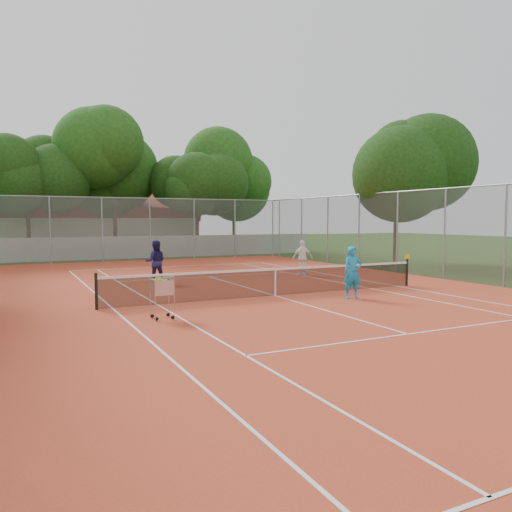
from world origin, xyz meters
name	(u,v)px	position (x,y,z in m)	size (l,w,h in m)	color
ground	(275,296)	(0.00, 0.00, 0.00)	(120.00, 120.00, 0.00)	#1B3C10
court_pad	(275,296)	(0.00, 0.00, 0.01)	(18.00, 34.00, 0.02)	#BF4325
court_lines	(275,296)	(0.00, 0.00, 0.02)	(10.98, 23.78, 0.01)	white
tennis_net	(275,282)	(0.00, 0.00, 0.51)	(11.88, 0.10, 0.98)	black
perimeter_fence	(275,239)	(0.00, 0.00, 2.00)	(18.00, 34.00, 4.00)	slate
boundary_wall	(143,247)	(0.00, 19.00, 0.75)	(26.00, 0.30, 1.50)	silver
clubhouse	(91,225)	(-2.00, 29.00, 2.20)	(16.40, 9.00, 4.40)	beige
tropical_trees	(132,187)	(0.00, 22.00, 5.00)	(29.00, 19.00, 10.00)	black
player_near	(353,272)	(2.06, -1.61, 0.89)	(0.63, 0.42, 1.74)	#178FC4
player_far_left	(156,262)	(-2.77, 5.29, 0.90)	(0.86, 0.67, 1.77)	#1B194B
player_far_right	(303,258)	(4.21, 5.06, 0.85)	(0.97, 0.41, 1.66)	white
ball_hopper	(162,297)	(-4.58, -2.19, 0.60)	(0.56, 0.56, 1.16)	silver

